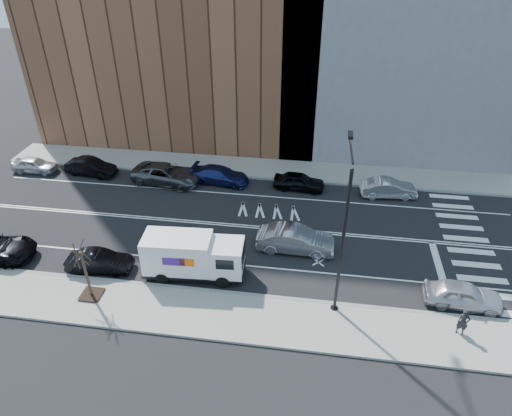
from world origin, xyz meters
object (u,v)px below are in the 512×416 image
(far_parked_b, at_px, (91,167))
(driving_sedan, at_px, (295,240))
(fedex_van, at_px, (193,256))
(far_parked_a, at_px, (35,165))
(pedestrian, at_px, (463,322))
(near_parked_front, at_px, (463,295))

(far_parked_b, relative_size, driving_sedan, 0.85)
(fedex_van, distance_m, far_parked_b, 16.53)
(far_parked_b, bearing_deg, driving_sedan, -106.41)
(far_parked_a, height_order, pedestrian, pedestrian)
(driving_sedan, xyz_separation_m, pedestrian, (9.18, -6.07, 0.13))
(pedestrian, bearing_deg, far_parked_a, 164.40)
(fedex_van, xyz_separation_m, far_parked_a, (-17.08, 11.14, -0.81))
(far_parked_a, relative_size, far_parked_b, 0.90)
(fedex_van, xyz_separation_m, far_parked_b, (-12.01, 11.34, -0.76))
(fedex_van, height_order, driving_sedan, fedex_van)
(far_parked_a, distance_m, pedestrian, 35.09)
(far_parked_b, relative_size, near_parked_front, 1.00)
(fedex_van, relative_size, driving_sedan, 1.23)
(near_parked_front, bearing_deg, far_parked_b, 71.08)
(fedex_van, distance_m, driving_sedan, 6.91)
(fedex_van, height_order, far_parked_a, fedex_van)
(fedex_van, bearing_deg, far_parked_a, 143.32)
(far_parked_a, distance_m, far_parked_b, 5.08)
(fedex_van, bearing_deg, driving_sedan, 25.91)
(far_parked_b, bearing_deg, far_parked_a, 99.71)
(far_parked_a, xyz_separation_m, pedestrian, (32.25, -13.81, 0.30))
(near_parked_front, xyz_separation_m, pedestrian, (-0.59, -2.37, 0.23))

